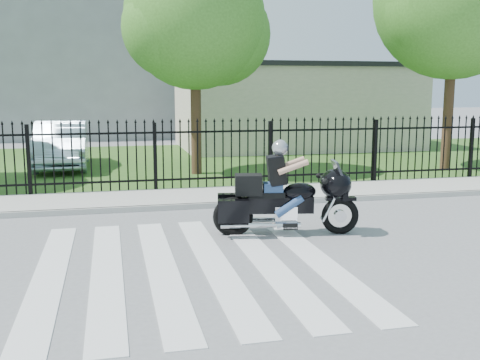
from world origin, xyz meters
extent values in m
plane|color=slate|center=(0.00, 0.00, 0.00)|extent=(120.00, 120.00, 0.00)
cube|color=#ADAAA3|center=(0.00, 5.00, 0.06)|extent=(40.00, 2.00, 0.12)
cube|color=#ADAAA3|center=(0.00, 4.00, 0.06)|extent=(40.00, 0.12, 0.12)
cube|color=#26511C|center=(0.00, 12.00, 0.01)|extent=(40.00, 12.00, 0.02)
cube|color=black|center=(0.00, 6.00, 0.35)|extent=(26.00, 0.04, 0.05)
cube|color=black|center=(0.00, 6.00, 1.55)|extent=(26.00, 0.04, 0.05)
cylinder|color=#382316|center=(1.50, 9.00, 2.08)|extent=(0.32, 0.32, 4.16)
sphere|color=#376D1F|center=(1.50, 9.00, 4.68)|extent=(4.20, 4.20, 4.20)
cylinder|color=#382316|center=(9.50, 8.00, 2.40)|extent=(0.32, 0.32, 4.80)
cube|color=beige|center=(7.00, 16.00, 1.75)|extent=(10.00, 6.00, 3.50)
cube|color=black|center=(7.00, 16.00, 3.60)|extent=(10.20, 6.20, 0.20)
cube|color=gray|center=(-3.00, 26.00, 6.00)|extent=(15.00, 10.00, 12.00)
torus|color=black|center=(2.98, 1.28, 0.33)|extent=(0.71, 0.26, 0.70)
torus|color=black|center=(1.05, 1.64, 0.33)|extent=(0.75, 0.29, 0.74)
cube|color=black|center=(1.84, 1.49, 0.55)|extent=(1.33, 0.48, 0.30)
ellipsoid|color=black|center=(2.24, 1.42, 0.79)|extent=(0.69, 0.51, 0.33)
cube|color=black|center=(1.64, 1.53, 0.75)|extent=(0.70, 0.44, 0.10)
cube|color=silver|center=(1.99, 1.46, 0.38)|extent=(0.45, 0.37, 0.30)
ellipsoid|color=black|center=(2.88, 1.29, 0.93)|extent=(0.67, 0.81, 0.54)
cube|color=black|center=(1.32, 1.59, 0.93)|extent=(0.55, 0.47, 0.36)
cube|color=navy|center=(1.76, 1.51, 0.87)|extent=(0.39, 0.36, 0.18)
sphere|color=#A0A2A8|center=(1.88, 1.48, 1.59)|extent=(0.29, 0.29, 0.29)
imported|color=#A5BFD0|center=(-2.67, 11.31, 0.79)|extent=(1.72, 4.72, 1.55)
camera|label=1|loc=(-1.08, -8.09, 2.65)|focal=42.00mm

